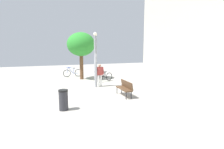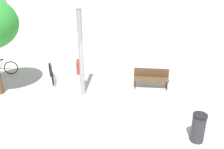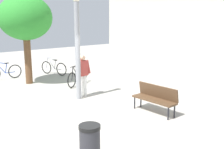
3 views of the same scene
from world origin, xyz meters
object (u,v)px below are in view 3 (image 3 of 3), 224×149
Objects in this scene: lamppost at (77,45)px; bicycle_blue at (4,72)px; bicycle_black at (78,77)px; plaza_tree at (25,18)px; bicycle_silver at (54,68)px; person_by_lamppost at (83,73)px; trash_bin at (90,147)px; park_bench at (156,97)px.

lamppost is 2.18× the size of bicycle_blue.
lamppost is 2.81m from bicycle_black.
lamppost is at bearing 5.66° from plaza_tree.
plaza_tree is (-3.69, -0.37, 0.98)m from lamppost.
person_by_lamppost is at bearing -14.75° from bicycle_silver.
bicycle_silver is (-1.07, 1.92, -2.70)m from plaza_tree.
person_by_lamppost is 4.76m from bicycle_silver.
plaza_tree reaches higher than bicycle_silver.
trash_bin is (4.57, -3.04, -0.47)m from person_by_lamppost.
trash_bin is (9.69, -1.72, 0.11)m from bicycle_blue.
park_bench is at bearing -1.95° from bicycle_black.
park_bench is at bearing 12.00° from plaza_tree.
bicycle_black is at bearing 152.81° from person_by_lamppost.
bicycle_silver reaches higher than park_bench.
park_bench is 0.38× the size of plaza_tree.
bicycle_black is (-1.68, 0.86, -0.58)m from person_by_lamppost.
lamppost is 3.84m from plaza_tree.
park_bench is at bearing 110.57° from trash_bin.
park_bench is 7.76m from bicycle_silver.
lamppost reaches higher than bicycle_silver.
person_by_lamppost is at bearing 14.47° from bicycle_blue.
lamppost is at bearing 148.51° from trash_bin.
person_by_lamppost is 4.16m from plaza_tree.
trash_bin is (4.39, -2.69, -1.61)m from lamppost.
bicycle_silver is (-4.76, 1.56, -1.72)m from lamppost.
lamppost is 2.40× the size of bicycle_black.
bicycle_black is at bearing -6.69° from bicycle_silver.
person_by_lamppost is at bearing 117.67° from lamppost.
bicycle_blue is (-0.55, -2.53, -0.00)m from bicycle_silver.
lamppost reaches higher than bicycle_blue.
lamppost is 0.95× the size of plaza_tree.
plaza_tree is 2.53× the size of bicycle_black.
park_bench is at bearing 19.43° from lamppost.
person_by_lamppost is at bearing 11.59° from plaza_tree.
person_by_lamppost is 1.98m from bicycle_black.
trash_bin is at bearing -10.05° from bicycle_blue.
park_bench is (3.17, 0.70, -0.42)m from person_by_lamppost.
person_by_lamppost is 0.40× the size of plaza_tree.
person_by_lamppost reaches higher than bicycle_blue.
bicycle_silver is at bearing 155.10° from trash_bin.
bicycle_silver and bicycle_black have the same top height.
bicycle_black is at bearing 32.44° from bicycle_blue.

